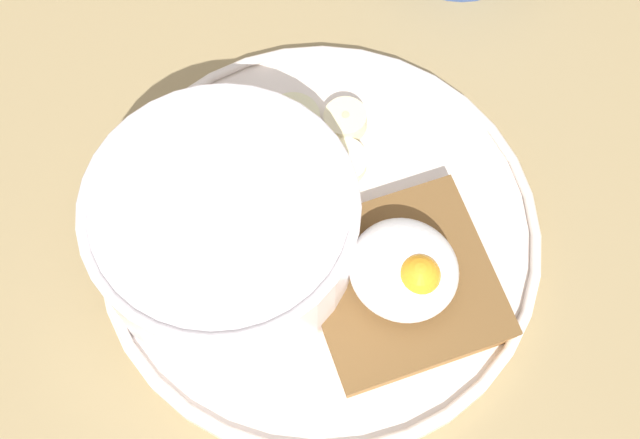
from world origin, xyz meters
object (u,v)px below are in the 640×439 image
oatmeal_bowl (224,228)px  banana_slice_back (342,162)px  banana_slice_left (293,120)px  poached_egg (405,270)px  banana_slice_front (345,120)px  toast_slice (400,283)px

oatmeal_bowl → banana_slice_back: 9.13cm
banana_slice_left → poached_egg: bearing=-14.2°
banana_slice_front → poached_egg: bearing=-28.4°
oatmeal_bowl → banana_slice_back: (0.58, 8.63, -2.91)cm
toast_slice → poached_egg: size_ratio=2.22×
oatmeal_bowl → poached_egg: (8.64, 5.40, -0.21)cm
oatmeal_bowl → poached_egg: size_ratio=2.44×
toast_slice → poached_egg: 2.25cm
banana_slice_front → oatmeal_bowl: bearing=-83.6°
poached_egg → banana_slice_front: bearing=151.6°
toast_slice → banana_slice_front: 11.09cm
banana_slice_left → toast_slice: bearing=-14.4°
oatmeal_bowl → banana_slice_front: oatmeal_bowl is taller
poached_egg → toast_slice: bearing=-178.6°
oatmeal_bowl → banana_slice_front: size_ratio=4.23×
banana_slice_left → banana_slice_back: size_ratio=1.14×
toast_slice → banana_slice_left: 12.45cm
banana_slice_left → banana_slice_back: 4.11cm
banana_slice_front → banana_slice_back: (1.77, -2.08, -0.27)cm
toast_slice → banana_slice_back: 8.60cm
poached_egg → banana_slice_back: size_ratio=1.87×
oatmeal_bowl → banana_slice_left: (-3.53, 8.48, -2.77)cm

